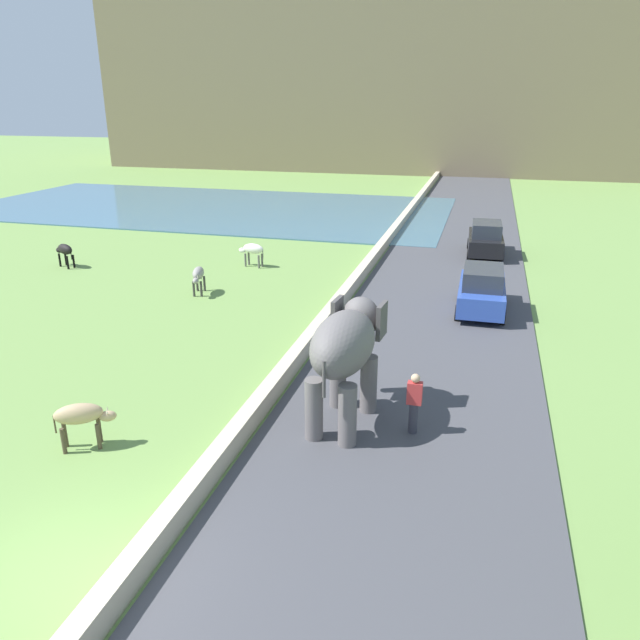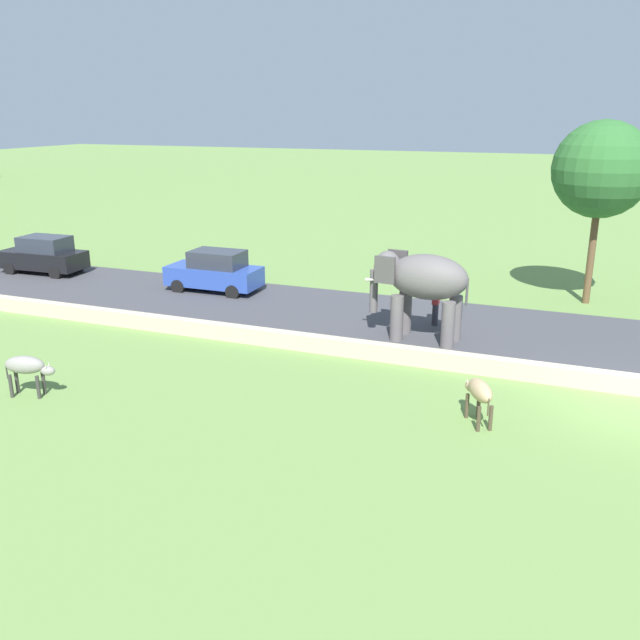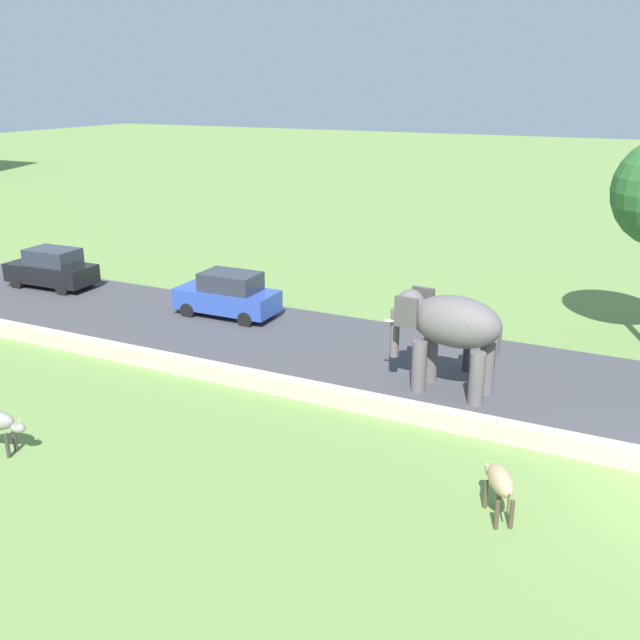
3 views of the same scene
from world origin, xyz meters
name	(u,v)px [view 2 (image 2 of 3)]	position (x,y,z in m)	size (l,w,h in m)	color
ground_plane	(630,410)	(0.00, 0.00, 0.00)	(220.00, 220.00, 0.00)	#6B8E47
road_surface	(116,291)	(5.00, 20.00, 0.03)	(7.00, 120.00, 0.06)	#424247
barrier_wall	(95,315)	(1.20, 18.00, 0.27)	(0.40, 110.00, 0.53)	beige
elephant	(421,282)	(3.45, 6.44, 2.04)	(1.64, 3.53, 2.99)	#605B5B
person_beside_elephant	(436,303)	(5.19, 6.26, 0.87)	(0.36, 0.22, 1.63)	#33333D
car_blue	(215,271)	(6.58, 16.03, 0.90)	(1.82, 4.01, 1.80)	#2D4CA8
car_black	(44,255)	(6.58, 25.25, 0.90)	(1.91, 4.06, 1.80)	black
cow_grey	(27,367)	(-4.92, 15.26, 0.84)	(0.72, 1.42, 1.15)	gray
cow_tan	(479,392)	(-2.20, 3.61, 0.84)	(1.36, 0.99, 1.15)	tan
tree_near	(602,170)	(10.48, 1.21, 5.28)	(3.71, 3.71, 7.15)	brown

